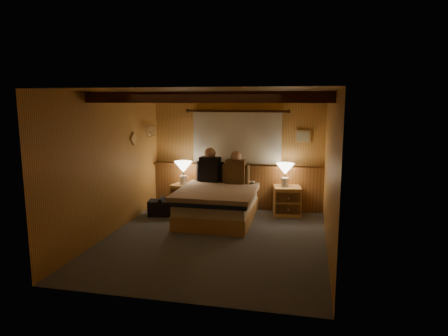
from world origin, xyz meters
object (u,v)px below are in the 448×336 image
(lamp_left, at_px, (183,168))
(person_left, at_px, (210,168))
(person_right, at_px, (236,170))
(nightstand_left, at_px, (184,196))
(duffel_bag, at_px, (162,208))
(nightstand_right, at_px, (287,201))
(lamp_right, at_px, (285,170))
(bed, at_px, (218,204))

(lamp_left, height_order, person_left, person_left)
(lamp_left, bearing_deg, person_left, -3.44)
(lamp_left, xyz_separation_m, person_right, (1.14, -0.11, 0.03))
(nightstand_left, height_order, duffel_bag, nightstand_left)
(lamp_left, relative_size, person_right, 0.72)
(person_left, bearing_deg, duffel_bag, -141.40)
(duffel_bag, bearing_deg, person_right, 9.33)
(nightstand_right, height_order, lamp_right, lamp_right)
(nightstand_right, relative_size, duffel_bag, 1.08)
(nightstand_right, relative_size, person_right, 0.87)
(bed, height_order, nightstand_right, bed)
(lamp_left, distance_m, person_right, 1.14)
(bed, height_order, person_right, person_right)
(lamp_right, xyz_separation_m, person_left, (-1.52, -0.02, 0.01))
(lamp_right, bearing_deg, person_right, -174.57)
(bed, xyz_separation_m, nightstand_left, (-0.88, 0.68, -0.06))
(lamp_right, relative_size, duffel_bag, 0.84)
(lamp_right, xyz_separation_m, person_right, (-0.97, -0.09, -0.01))
(person_right, bearing_deg, person_left, 173.24)
(person_left, bearing_deg, lamp_right, 6.76)
(lamp_right, xyz_separation_m, duffel_bag, (-2.39, -0.57, -0.74))
(bed, xyz_separation_m, duffel_bag, (-1.16, 0.08, -0.16))
(lamp_right, distance_m, person_left, 1.52)
(lamp_left, xyz_separation_m, lamp_right, (2.11, -0.01, 0.04))
(lamp_right, relative_size, person_right, 0.68)
(lamp_left, bearing_deg, bed, -36.77)
(person_left, relative_size, duffel_bag, 1.31)
(duffel_bag, bearing_deg, nightstand_left, 55.61)
(lamp_left, distance_m, lamp_right, 2.11)
(bed, xyz_separation_m, person_left, (-0.30, 0.63, 0.59))
(bed, height_order, person_left, person_left)
(nightstand_left, relative_size, person_left, 0.75)
(nightstand_left, height_order, lamp_right, lamp_right)
(bed, height_order, nightstand_left, bed)
(lamp_right, distance_m, duffel_bag, 2.56)
(person_left, bearing_deg, person_right, -1.40)
(person_left, relative_size, person_right, 1.06)
(nightstand_left, relative_size, nightstand_right, 0.92)
(lamp_right, bearing_deg, bed, -151.98)
(lamp_left, distance_m, duffel_bag, 0.96)
(lamp_left, distance_m, person_left, 0.59)
(nightstand_left, bearing_deg, duffel_bag, -104.19)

